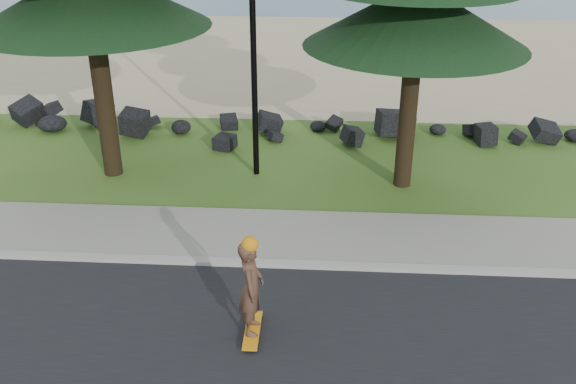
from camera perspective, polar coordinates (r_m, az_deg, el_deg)
name	(u,v)px	position (r m, az deg, el deg)	size (l,w,h in m)	color
ground	(240,240)	(12.95, -4.31, -4.31)	(160.00, 160.00, 0.00)	#32561A
kerb	(234,263)	(12.17, -4.87, -6.28)	(160.00, 0.20, 0.10)	#A59E95
sidewalk	(241,234)	(13.10, -4.20, -3.71)	(160.00, 2.00, 0.08)	gray
beach_sand	(286,55)	(26.39, -0.18, 12.08)	(160.00, 15.00, 0.01)	tan
seawall_boulders	(266,137)	(17.95, -2.01, 4.91)	(60.00, 2.40, 1.10)	black
lamp_post	(252,0)	(14.50, -3.19, 16.65)	(0.25, 0.14, 8.14)	black
skateboarder	(251,288)	(9.97, -3.29, -8.53)	(0.39, 0.97, 1.80)	orange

